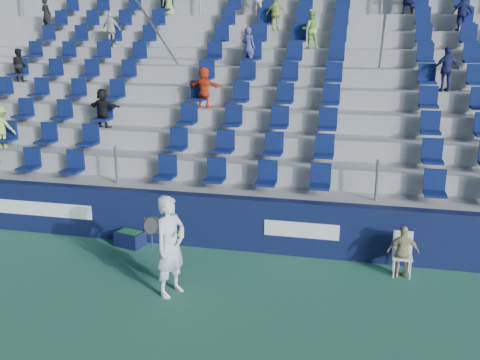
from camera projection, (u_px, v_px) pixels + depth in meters
name	position (u px, v px, depth m)	size (l,w,h in m)	color
ground	(192.00, 319.00, 9.07)	(70.00, 70.00, 0.00)	#2E6B4E
sponsor_wall	(235.00, 223.00, 11.86)	(24.00, 0.32, 1.20)	#0F163A
grandstand	(274.00, 119.00, 16.22)	(24.00, 8.17, 6.63)	#9B9B96
tennis_player	(170.00, 246.00, 9.70)	(0.74, 0.81, 1.90)	silver
line_judge_chair	(402.00, 250.00, 10.64)	(0.39, 0.39, 0.88)	white
line_judge	(403.00, 252.00, 10.50)	(0.62, 0.26, 1.06)	tan
ball_bin	(130.00, 238.00, 12.10)	(0.70, 0.54, 0.35)	#0F133A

